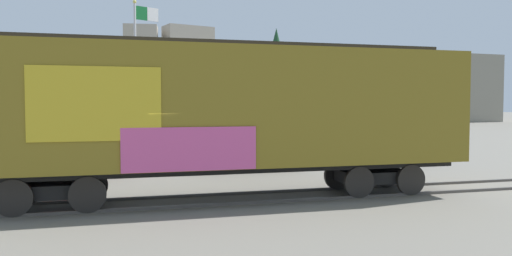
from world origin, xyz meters
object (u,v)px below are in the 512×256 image
(parked_car_blue, at_px, (381,145))
(parked_car_black, at_px, (241,150))
(freight_car, at_px, (227,110))
(parked_car_red, at_px, (71,154))
(flagpole, at_px, (139,60))

(parked_car_blue, bearing_deg, parked_car_black, -179.29)
(parked_car_black, bearing_deg, freight_car, -111.21)
(freight_car, bearing_deg, parked_car_blue, 33.27)
(parked_car_red, height_order, parked_car_blue, parked_car_blue)
(freight_car, xyz_separation_m, flagpole, (-1.09, 12.23, 2.38))
(freight_car, bearing_deg, parked_car_red, 124.45)
(freight_car, bearing_deg, flagpole, 95.11)
(freight_car, xyz_separation_m, parked_car_black, (2.26, 5.83, -1.72))
(parked_car_black, bearing_deg, flagpole, 117.70)
(freight_car, height_order, parked_car_black, freight_car)
(parked_car_black, height_order, parked_car_blue, parked_car_black)
(freight_car, distance_m, parked_car_blue, 10.92)
(parked_car_red, distance_m, parked_car_blue, 13.29)
(parked_car_red, relative_size, parked_car_blue, 0.91)
(flagpole, bearing_deg, freight_car, -84.89)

